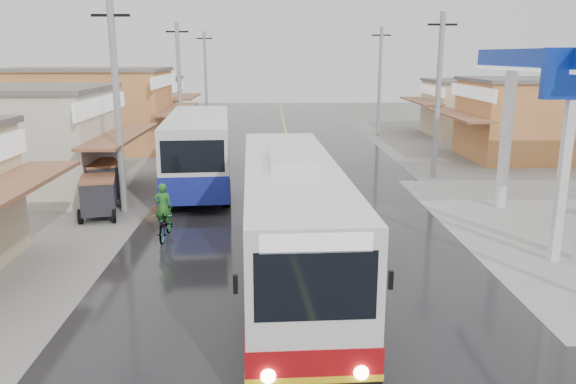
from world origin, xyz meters
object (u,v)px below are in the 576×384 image
object	(u,v)px
coach_bus	(291,221)
cyclist	(165,220)
second_bus	(199,150)
tricycle_far	(101,180)
tricycle_near	(98,195)

from	to	relation	value
coach_bus	cyclist	size ratio (longest dim) A/B	5.91
coach_bus	second_bus	size ratio (longest dim) A/B	1.13
coach_bus	tricycle_far	world-z (taller)	coach_bus
second_bus	cyclist	bearing A→B (deg)	-96.52
tricycle_near	coach_bus	bearing A→B (deg)	-55.73
cyclist	second_bus	bearing A→B (deg)	88.14
coach_bus	cyclist	distance (m)	5.68
coach_bus	tricycle_near	distance (m)	9.52
coach_bus	cyclist	bearing A→B (deg)	134.61
coach_bus	second_bus	world-z (taller)	coach_bus
cyclist	tricycle_far	world-z (taller)	cyclist
coach_bus	second_bus	distance (m)	11.92
tricycle_near	tricycle_far	size ratio (longest dim) A/B	0.84
coach_bus	tricycle_near	xyz separation A→B (m)	(-7.01, 6.40, -0.83)
coach_bus	second_bus	bearing A→B (deg)	106.50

